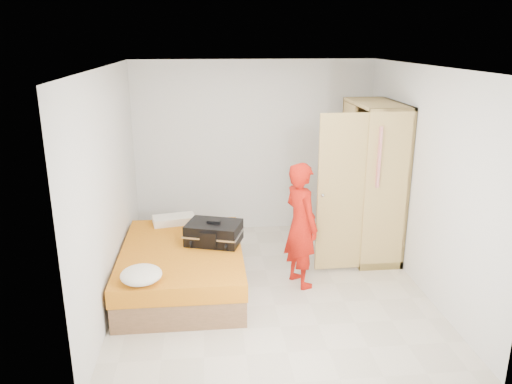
{
  "coord_description": "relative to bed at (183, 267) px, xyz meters",
  "views": [
    {
      "loc": [
        -0.71,
        -5.41,
        2.9
      ],
      "look_at": [
        -0.1,
        0.68,
        1.0
      ],
      "focal_mm": 35.0,
      "sensor_mm": 36.0,
      "label": 1
    }
  ],
  "objects": [
    {
      "name": "bed",
      "position": [
        0.0,
        0.0,
        0.0
      ],
      "size": [
        1.42,
        2.02,
        0.5
      ],
      "color": "#8B5E3F",
      "rests_on": "ground"
    },
    {
      "name": "wardrobe",
      "position": [
        2.5,
        0.73,
        0.75
      ],
      "size": [
        1.17,
        1.2,
        2.1
      ],
      "color": "tan",
      "rests_on": "ground"
    },
    {
      "name": "person",
      "position": [
        1.42,
        -0.06,
        0.51
      ],
      "size": [
        0.55,
        0.66,
        1.53
      ],
      "primitive_type": "imported",
      "rotation": [
        0.0,
        0.0,
        1.97
      ],
      "color": "red",
      "rests_on": "ground"
    },
    {
      "name": "suitcase",
      "position": [
        0.39,
        0.13,
        0.37
      ],
      "size": [
        0.77,
        0.65,
        0.28
      ],
      "rotation": [
        0.0,
        0.0,
        -0.31
      ],
      "color": "black",
      "rests_on": "bed"
    },
    {
      "name": "pillow",
      "position": [
        -0.14,
        0.85,
        0.3
      ],
      "size": [
        0.6,
        0.39,
        0.1
      ],
      "primitive_type": "cube",
      "rotation": [
        0.0,
        0.0,
        0.2
      ],
      "color": "white",
      "rests_on": "bed"
    },
    {
      "name": "round_cushion",
      "position": [
        -0.37,
        -0.83,
        0.33
      ],
      "size": [
        0.43,
        0.43,
        0.16
      ],
      "primitive_type": "ellipsoid",
      "color": "white",
      "rests_on": "bed"
    },
    {
      "name": "room",
      "position": [
        1.05,
        -0.12,
        1.05
      ],
      "size": [
        4.0,
        4.02,
        2.6
      ],
      "color": "beige",
      "rests_on": "ground"
    }
  ]
}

